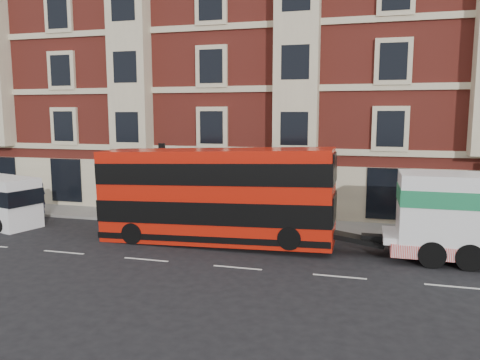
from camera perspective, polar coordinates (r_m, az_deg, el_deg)
name	(u,v)px	position (r m, az deg, el deg)	size (l,w,h in m)	color
ground	(238,268)	(18.99, -0.31, -10.64)	(120.00, 120.00, 0.00)	black
sidewalk	(273,224)	(26.01, 4.10, -5.33)	(90.00, 3.00, 0.15)	slate
victorian_terrace	(304,54)	(32.86, 7.76, 14.95)	(45.00, 12.00, 20.40)	maroon
lamp_post_west	(162,176)	(26.12, -9.43, 0.45)	(0.35, 0.15, 4.35)	black
double_decker_bus	(215,194)	(21.91, -3.09, -1.74)	(11.02, 2.53, 4.46)	red
pedestrian	(41,198)	(30.63, -23.12, -1.99)	(0.68, 0.45, 1.86)	#1C1E38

